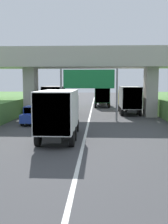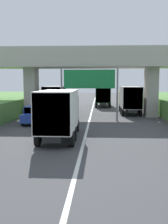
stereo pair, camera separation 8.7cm
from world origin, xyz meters
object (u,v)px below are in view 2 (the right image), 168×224
object	(u,v)px
truck_green	(103,95)
truck_black	(56,98)
car_blue	(35,115)
truck_white	(60,112)
overhead_highway_sign	(89,82)
truck_yellow	(130,98)

from	to	relation	value
truck_green	truck_black	distance (m)	10.46
truck_black	car_blue	size ratio (longest dim) A/B	1.78
car_blue	truck_black	bearing A→B (deg)	88.06
truck_green	truck_white	bearing A→B (deg)	-97.58
overhead_highway_sign	car_blue	distance (m)	6.41
overhead_highway_sign	car_blue	world-z (taller)	overhead_highway_sign
overhead_highway_sign	truck_yellow	distance (m)	8.48
truck_green	car_blue	xyz separation A→B (m)	(-6.77, -18.54, -1.08)
overhead_highway_sign	truck_green	bearing A→B (deg)	84.38
truck_yellow	truck_white	distance (m)	16.82
truck_green	truck_black	size ratio (longest dim) A/B	1.00
truck_yellow	car_blue	size ratio (longest dim) A/B	1.78
truck_yellow	overhead_highway_sign	bearing A→B (deg)	-126.14
truck_yellow	car_blue	bearing A→B (deg)	-138.57
overhead_highway_sign	truck_black	world-z (taller)	overhead_highway_sign
truck_yellow	truck_black	size ratio (longest dim) A/B	1.00
truck_green	car_blue	distance (m)	19.76
truck_green	truck_white	world-z (taller)	same
truck_green	truck_black	world-z (taller)	same
truck_yellow	truck_green	world-z (taller)	same
truck_white	truck_black	xyz separation A→B (m)	(-3.07, 16.91, 0.00)
truck_black	truck_yellow	bearing A→B (deg)	-8.50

